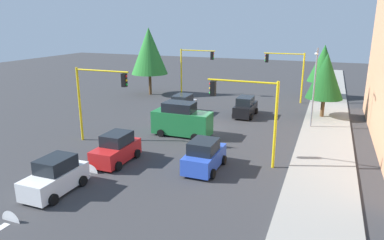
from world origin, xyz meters
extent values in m
plane|color=#353538|center=(0.00, 0.00, 0.00)|extent=(120.00, 120.00, 0.00)
cube|color=gray|center=(-5.00, 10.50, 0.07)|extent=(80.00, 4.00, 0.15)
cube|color=silver|center=(12.30, -3.00, 0.01)|extent=(2.20, 0.36, 0.01)
cone|color=silver|center=(11.00, -3.00, 0.01)|extent=(0.01, 1.10, 1.10)
cone|color=silver|center=(17.00, -3.00, 0.01)|extent=(0.01, 1.10, 1.10)
cylinder|color=yellow|center=(-14.00, -7.50, 2.87)|extent=(0.18, 0.18, 5.75)
cylinder|color=yellow|center=(-14.00, -5.25, 5.60)|extent=(0.12, 4.50, 0.12)
cube|color=black|center=(-14.00, -3.36, 5.02)|extent=(0.36, 0.32, 0.96)
sphere|color=red|center=(-14.00, -3.18, 5.32)|extent=(0.18, 0.18, 0.18)
sphere|color=yellow|center=(-14.00, -3.18, 5.02)|extent=(0.18, 0.18, 0.18)
sphere|color=green|center=(-14.00, -3.18, 4.72)|extent=(0.18, 0.18, 0.18)
cylinder|color=yellow|center=(6.00, -7.50, 2.89)|extent=(0.18, 0.18, 5.77)
cylinder|color=yellow|center=(6.00, -5.25, 5.62)|extent=(0.12, 4.50, 0.12)
cube|color=black|center=(6.00, -3.36, 5.04)|extent=(0.36, 0.32, 0.96)
sphere|color=red|center=(6.00, -3.18, 5.34)|extent=(0.18, 0.18, 0.18)
sphere|color=yellow|center=(6.00, -3.18, 5.04)|extent=(0.18, 0.18, 0.18)
sphere|color=green|center=(6.00, -3.18, 4.74)|extent=(0.18, 0.18, 0.18)
cylinder|color=yellow|center=(-14.00, 7.50, 2.85)|extent=(0.18, 0.18, 5.71)
cylinder|color=yellow|center=(-14.00, 5.25, 5.56)|extent=(0.12, 4.50, 0.12)
cube|color=black|center=(-14.00, 3.36, 4.98)|extent=(0.36, 0.32, 0.96)
sphere|color=red|center=(-14.00, 3.18, 5.28)|extent=(0.18, 0.18, 0.18)
sphere|color=yellow|center=(-14.00, 3.18, 4.98)|extent=(0.18, 0.18, 0.18)
sphere|color=green|center=(-14.00, 3.18, 4.68)|extent=(0.18, 0.18, 0.18)
cylinder|color=yellow|center=(6.00, 7.50, 2.82)|extent=(0.18, 0.18, 5.63)
cylinder|color=yellow|center=(6.00, 5.25, 5.48)|extent=(0.12, 4.50, 0.12)
cube|color=black|center=(6.00, 3.36, 4.90)|extent=(0.36, 0.32, 0.96)
sphere|color=red|center=(6.00, 3.18, 5.20)|extent=(0.18, 0.18, 0.18)
sphere|color=yellow|center=(6.00, 3.18, 4.90)|extent=(0.18, 0.18, 0.18)
sphere|color=green|center=(6.00, 3.18, 4.60)|extent=(0.18, 0.18, 0.18)
cylinder|color=slate|center=(-4.00, 9.20, 3.50)|extent=(0.14, 0.14, 7.00)
cylinder|color=slate|center=(-3.10, 9.20, 6.80)|extent=(1.80, 0.10, 0.10)
ellipsoid|color=silver|center=(-2.20, 9.20, 6.65)|extent=(0.56, 0.28, 0.20)
cylinder|color=brown|center=(-18.00, 9.50, 1.11)|extent=(0.36, 0.36, 2.21)
cone|color=#1E6023|center=(-18.00, 9.50, 4.22)|extent=(3.54, 3.54, 4.42)
cylinder|color=brown|center=(-12.00, -11.00, 1.44)|extent=(0.36, 0.36, 2.87)
cone|color=#28752D|center=(-12.00, -11.00, 5.54)|extent=(4.59, 4.59, 5.74)
cylinder|color=brown|center=(-8.00, 10.00, 1.08)|extent=(0.36, 0.36, 2.17)
cone|color=#19511E|center=(-8.00, 10.00, 4.13)|extent=(3.46, 3.46, 4.33)
cube|color=#1E7238|center=(2.00, -0.58, 1.09)|extent=(1.90, 4.80, 1.85)
cube|color=black|center=(2.00, -0.82, 2.40)|extent=(1.67, 2.50, 0.76)
cylinder|color=black|center=(0.99, 0.91, 0.30)|extent=(0.20, 0.60, 0.60)
cylinder|color=black|center=(3.01, 0.91, 0.30)|extent=(0.20, 0.60, 0.60)
cylinder|color=black|center=(0.99, -2.07, 0.30)|extent=(0.20, 0.60, 0.60)
cylinder|color=black|center=(3.01, -2.07, 0.30)|extent=(0.20, 0.60, 0.60)
cube|color=black|center=(-5.96, 2.87, 0.69)|extent=(4.01, 1.62, 1.05)
cube|color=black|center=(-5.76, 2.87, 1.60)|extent=(2.09, 1.43, 0.76)
cylinder|color=black|center=(-7.20, 2.00, 0.30)|extent=(0.60, 0.20, 0.60)
cylinder|color=black|center=(-7.20, 3.74, 0.30)|extent=(0.60, 0.20, 0.60)
cylinder|color=black|center=(-4.71, 2.00, 0.30)|extent=(0.60, 0.20, 0.60)
cylinder|color=black|center=(-4.71, 3.74, 0.30)|extent=(0.60, 0.20, 0.60)
cube|color=#B2B5BA|center=(-4.20, -3.27, 0.69)|extent=(4.17, 1.76, 1.05)
cube|color=black|center=(-4.41, -3.27, 1.60)|extent=(2.17, 1.55, 0.76)
cylinder|color=black|center=(-2.91, -2.33, 0.30)|extent=(0.60, 0.20, 0.60)
cylinder|color=black|center=(-2.91, -4.21, 0.30)|extent=(0.60, 0.20, 0.60)
cylinder|color=black|center=(-5.50, -2.33, 0.30)|extent=(0.60, 0.20, 0.60)
cylinder|color=black|center=(-5.50, -4.21, 0.30)|extent=(0.60, 0.20, 0.60)
cube|color=blue|center=(7.83, 3.46, 0.69)|extent=(3.79, 1.78, 1.05)
cube|color=black|center=(8.02, 3.46, 1.60)|extent=(1.97, 1.57, 0.76)
cylinder|color=black|center=(6.65, 2.50, 0.30)|extent=(0.60, 0.20, 0.60)
cylinder|color=black|center=(6.65, 4.41, 0.30)|extent=(0.60, 0.20, 0.60)
cylinder|color=black|center=(9.00, 2.50, 0.30)|extent=(0.60, 0.20, 0.60)
cylinder|color=black|center=(9.00, 4.41, 0.30)|extent=(0.60, 0.20, 0.60)
cube|color=red|center=(8.92, -2.42, 0.69)|extent=(3.80, 1.70, 1.05)
cube|color=black|center=(8.73, -2.42, 1.60)|extent=(1.98, 1.49, 0.76)
cylinder|color=black|center=(10.10, -1.51, 0.30)|extent=(0.60, 0.20, 0.60)
cylinder|color=black|center=(10.10, -3.33, 0.30)|extent=(0.60, 0.20, 0.60)
cylinder|color=black|center=(7.75, -1.51, 0.30)|extent=(0.60, 0.20, 0.60)
cylinder|color=black|center=(7.75, -3.33, 0.30)|extent=(0.60, 0.20, 0.60)
cube|color=white|center=(13.85, -3.13, 0.69)|extent=(3.79, 1.69, 1.05)
cube|color=black|center=(13.66, -3.13, 1.60)|extent=(1.97, 1.49, 0.76)
cylinder|color=black|center=(15.02, -2.22, 0.30)|extent=(0.60, 0.20, 0.60)
cylinder|color=black|center=(15.02, -4.03, 0.30)|extent=(0.60, 0.20, 0.60)
cylinder|color=black|center=(12.67, -2.22, 0.30)|extent=(0.60, 0.20, 0.60)
cylinder|color=black|center=(12.67, -4.03, 0.30)|extent=(0.60, 0.20, 0.60)
camera|label=1|loc=(27.53, 10.38, 9.14)|focal=32.91mm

